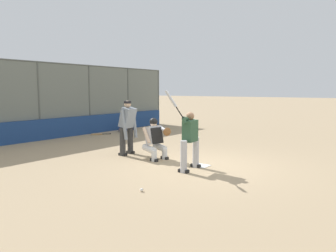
{
  "coord_description": "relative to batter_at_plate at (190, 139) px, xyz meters",
  "views": [
    {
      "loc": [
        7.58,
        4.57,
        2.09
      ],
      "look_at": [
        0.16,
        -1.0,
        1.05
      ],
      "focal_mm": 35.0,
      "sensor_mm": 36.0,
      "label": 1
    }
  ],
  "objects": [
    {
      "name": "baseball_loose",
      "position": [
        2.14,
        0.23,
        -0.79
      ],
      "size": [
        0.07,
        0.07,
        0.07
      ],
      "primitive_type": "sphere",
      "color": "white",
      "rests_on": "ground_plane"
    },
    {
      "name": "padding_wall",
      "position": [
        -0.55,
        -7.65,
        -0.39
      ],
      "size": [
        15.45,
        0.18,
        0.86
      ],
      "primitive_type": "cube",
      "color": "navy",
      "rests_on": "ground_plane"
    },
    {
      "name": "bleachers_beyond",
      "position": [
        -2.83,
        -10.26,
        -0.34
      ],
      "size": [
        11.03,
        2.5,
        1.48
      ],
      "color": "slate",
      "rests_on": "ground_plane"
    },
    {
      "name": "equipment_bag_dugout_side",
      "position": [
        -4.75,
        -6.88,
        -0.7
      ],
      "size": [
        1.07,
        0.25,
        0.25
      ],
      "color": "navy",
      "rests_on": "ground_plane"
    },
    {
      "name": "ground_plane",
      "position": [
        -0.55,
        0.01,
        -0.82
      ],
      "size": [
        160.0,
        160.0,
        0.0
      ],
      "primitive_type": "plane",
      "color": "tan"
    },
    {
      "name": "batter_at_plate",
      "position": [
        0.0,
        0.0,
        0.0
      ],
      "size": [
        1.02,
        0.58,
        2.08
      ],
      "rotation": [
        0.0,
        0.0,
        0.1
      ],
      "color": "#B7B7BC",
      "rests_on": "ground_plane"
    },
    {
      "name": "fielding_glove_on_dirt",
      "position": [
        -1.84,
        -2.37,
        -0.77
      ],
      "size": [
        0.29,
        0.22,
        0.1
      ],
      "color": "#56331E",
      "rests_on": "ground_plane"
    },
    {
      "name": "umpire_home",
      "position": [
        -0.48,
        -2.68,
        0.11
      ],
      "size": [
        0.7,
        0.48,
        1.74
      ],
      "rotation": [
        0.0,
        0.0,
        0.13
      ],
      "color": "#333333",
      "rests_on": "ground_plane"
    },
    {
      "name": "catcher_behind_plate",
      "position": [
        -0.47,
        -1.52,
        -0.18
      ],
      "size": [
        0.68,
        0.82,
        1.25
      ],
      "rotation": [
        0.0,
        0.0,
        -0.15
      ],
      "color": "silver",
      "rests_on": "ground_plane"
    },
    {
      "name": "spare_bat_near_backstop",
      "position": [
        -3.0,
        -6.99,
        -0.79
      ],
      "size": [
        0.74,
        0.61,
        0.07
      ],
      "rotation": [
        0.0,
        0.0,
        5.6
      ],
      "color": "black",
      "rests_on": "ground_plane"
    },
    {
      "name": "home_plate_marker",
      "position": [
        -0.55,
        0.01,
        -0.82
      ],
      "size": [
        0.43,
        0.43,
        0.01
      ],
      "primitive_type": "cube",
      "color": "white",
      "rests_on": "ground_plane"
    },
    {
      "name": "backstop_fence",
      "position": [
        -0.55,
        -7.75,
        0.88
      ],
      "size": [
        15.84,
        0.08,
        3.23
      ],
      "color": "#515651",
      "rests_on": "ground_plane"
    }
  ]
}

